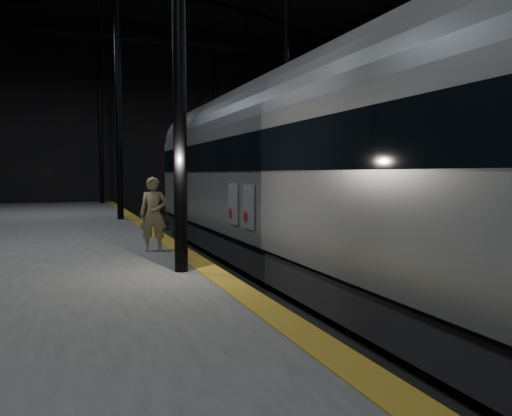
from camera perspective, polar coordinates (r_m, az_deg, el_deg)
ground at (r=15.11m, az=2.55°, el=-7.20°), size 44.00×44.00×0.00m
platform_right at (r=19.23m, az=23.60°, el=-3.60°), size 9.00×43.80×1.00m
tactile_strip at (r=14.00m, az=-9.79°, el=-3.98°), size 0.50×43.80×0.01m
track at (r=15.10m, az=2.55°, el=-6.94°), size 2.40×43.00×0.24m
train at (r=14.16m, az=3.74°, el=5.01°), size 3.19×21.35×5.71m
woman at (r=12.59m, az=-11.64°, el=-0.69°), size 0.77×0.61×1.84m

